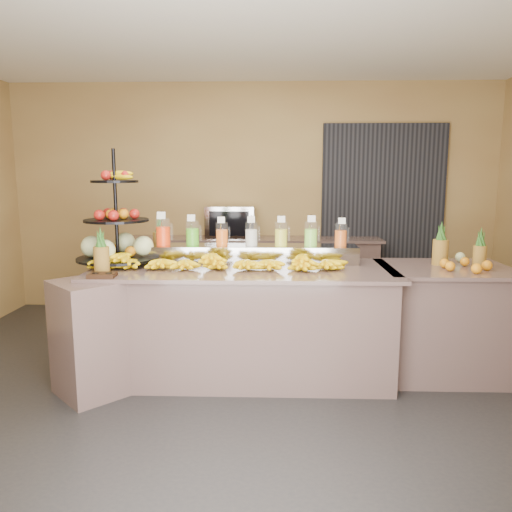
{
  "coord_description": "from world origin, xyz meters",
  "views": [
    {
      "loc": [
        0.24,
        -3.76,
        1.71
      ],
      "look_at": [
        0.11,
        0.3,
        1.03
      ],
      "focal_mm": 35.0,
      "sensor_mm": 36.0,
      "label": 1
    }
  ],
  "objects_px": {
    "oven_warmer": "(231,222)",
    "banana_heap": "(216,260)",
    "condiment_caddy": "(102,275)",
    "right_fruit_pile": "(461,260)",
    "fruit_stand": "(123,236)",
    "pitcher_tray": "(251,254)"
  },
  "relations": [
    {
      "from": "fruit_stand",
      "to": "oven_warmer",
      "type": "distance_m",
      "value": 1.98
    },
    {
      "from": "right_fruit_pile",
      "to": "banana_heap",
      "type": "bearing_deg",
      "value": -177.19
    },
    {
      "from": "condiment_caddy",
      "to": "oven_warmer",
      "type": "distance_m",
      "value": 2.49
    },
    {
      "from": "right_fruit_pile",
      "to": "oven_warmer",
      "type": "relative_size",
      "value": 0.71
    },
    {
      "from": "fruit_stand",
      "to": "condiment_caddy",
      "type": "bearing_deg",
      "value": -84.62
    },
    {
      "from": "condiment_caddy",
      "to": "right_fruit_pile",
      "type": "bearing_deg",
      "value": 9.49
    },
    {
      "from": "oven_warmer",
      "to": "banana_heap",
      "type": "bearing_deg",
      "value": -88.39
    },
    {
      "from": "banana_heap",
      "to": "right_fruit_pile",
      "type": "relative_size",
      "value": 5.17
    },
    {
      "from": "right_fruit_pile",
      "to": "oven_warmer",
      "type": "height_order",
      "value": "oven_warmer"
    },
    {
      "from": "banana_heap",
      "to": "pitcher_tray",
      "type": "bearing_deg",
      "value": 47.76
    },
    {
      "from": "condiment_caddy",
      "to": "fruit_stand",
      "type": "bearing_deg",
      "value": 89.11
    },
    {
      "from": "fruit_stand",
      "to": "right_fruit_pile",
      "type": "relative_size",
      "value": 2.39
    },
    {
      "from": "condiment_caddy",
      "to": "oven_warmer",
      "type": "bearing_deg",
      "value": 71.74
    },
    {
      "from": "fruit_stand",
      "to": "right_fruit_pile",
      "type": "bearing_deg",
      "value": 5.12
    },
    {
      "from": "oven_warmer",
      "to": "pitcher_tray",
      "type": "bearing_deg",
      "value": -78.66
    },
    {
      "from": "pitcher_tray",
      "to": "condiment_caddy",
      "type": "bearing_deg",
      "value": -148.07
    },
    {
      "from": "pitcher_tray",
      "to": "oven_warmer",
      "type": "height_order",
      "value": "oven_warmer"
    },
    {
      "from": "fruit_stand",
      "to": "oven_warmer",
      "type": "relative_size",
      "value": 1.69
    },
    {
      "from": "condiment_caddy",
      "to": "oven_warmer",
      "type": "xyz_separation_m",
      "value": [
        0.78,
        2.36,
        0.18
      ]
    },
    {
      "from": "banana_heap",
      "to": "fruit_stand",
      "type": "relative_size",
      "value": 2.17
    },
    {
      "from": "pitcher_tray",
      "to": "fruit_stand",
      "type": "xyz_separation_m",
      "value": [
        -1.09,
        -0.15,
        0.17
      ]
    },
    {
      "from": "fruit_stand",
      "to": "pitcher_tray",
      "type": "bearing_deg",
      "value": 14.21
    }
  ]
}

